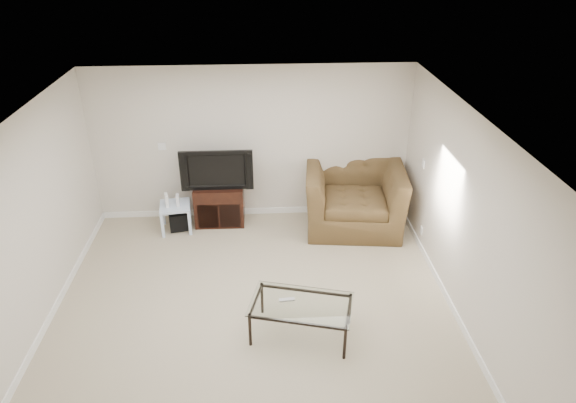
{
  "coord_description": "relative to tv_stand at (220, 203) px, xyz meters",
  "views": [
    {
      "loc": [
        0.14,
        -5.08,
        4.25
      ],
      "look_at": [
        0.5,
        1.2,
        0.9
      ],
      "focal_mm": 32.0,
      "sensor_mm": 36.0,
      "label": 1
    }
  ],
  "objects": [
    {
      "name": "wall_right",
      "position": [
        3.04,
        -2.28,
        0.92
      ],
      "size": [
        0.02,
        5.0,
        2.5
      ],
      "primitive_type": "cube",
      "color": "silver",
      "rests_on": "ground"
    },
    {
      "name": "subwoofer",
      "position": [
        -0.66,
        -0.21,
        -0.17
      ],
      "size": [
        0.34,
        0.34,
        0.29
      ],
      "primitive_type": "cube",
      "rotation": [
        0.0,
        0.0,
        0.21
      ],
      "color": "black",
      "rests_on": "floor"
    },
    {
      "name": "dvd_player",
      "position": [
        -0.0,
        -0.04,
        0.22
      ],
      "size": [
        0.39,
        0.28,
        0.05
      ],
      "primitive_type": "cube",
      "rotation": [
        0.0,
        0.0,
        -0.01
      ],
      "color": "black",
      "rests_on": "tv_stand"
    },
    {
      "name": "remote",
      "position": [
        0.94,
        -2.68,
        0.14
      ],
      "size": [
        0.19,
        0.07,
        0.02
      ],
      "primitive_type": "cube",
      "rotation": [
        0.0,
        0.0,
        0.09
      ],
      "color": "#B2B2B7",
      "rests_on": "coffee_table"
    },
    {
      "name": "side_table",
      "position": [
        -0.68,
        -0.23,
        -0.1
      ],
      "size": [
        0.52,
        0.52,
        0.44
      ],
      "primitive_type": null,
      "rotation": [
        0.0,
        0.0,
        0.13
      ],
      "color": "silver",
      "rests_on": "floor"
    },
    {
      "name": "tv_stand",
      "position": [
        0.0,
        0.0,
        0.0
      ],
      "size": [
        0.78,
        0.55,
        0.65
      ],
      "primitive_type": null,
      "rotation": [
        0.0,
        0.0,
        -0.01
      ],
      "color": "black",
      "rests_on": "floor"
    },
    {
      "name": "coffee_table",
      "position": [
        1.1,
        -2.75,
        -0.1
      ],
      "size": [
        1.29,
        0.93,
        0.45
      ],
      "primitive_type": null,
      "rotation": [
        0.0,
        0.0,
        -0.25
      ],
      "color": "black",
      "rests_on": "floor"
    },
    {
      "name": "game_console",
      "position": [
        -0.79,
        -0.26,
        0.22
      ],
      "size": [
        0.08,
        0.15,
        0.2
      ],
      "primitive_type": "cube",
      "rotation": [
        0.0,
        0.0,
        0.26
      ],
      "color": "white",
      "rests_on": "side_table"
    },
    {
      "name": "plate_back",
      "position": [
        -0.86,
        0.21,
        0.92
      ],
      "size": [
        0.12,
        0.02,
        0.12
      ],
      "primitive_type": "cube",
      "color": "white",
      "rests_on": "wall_back"
    },
    {
      "name": "floor",
      "position": [
        0.54,
        -2.28,
        -0.33
      ],
      "size": [
        5.0,
        5.0,
        0.0
      ],
      "primitive_type": "plane",
      "color": "tan",
      "rests_on": "ground"
    },
    {
      "name": "plate_right_switch",
      "position": [
        3.03,
        -0.68,
        0.92
      ],
      "size": [
        0.02,
        0.09,
        0.13
      ],
      "primitive_type": "cube",
      "color": "white",
      "rests_on": "wall_right"
    },
    {
      "name": "game_case",
      "position": [
        -0.62,
        -0.24,
        0.2
      ],
      "size": [
        0.06,
        0.13,
        0.18
      ],
      "primitive_type": "cube",
      "rotation": [
        0.0,
        0.0,
        0.11
      ],
      "color": "silver",
      "rests_on": "side_table"
    },
    {
      "name": "ceiling",
      "position": [
        0.54,
        -2.28,
        2.17
      ],
      "size": [
        5.0,
        5.0,
        0.0
      ],
      "primitive_type": "plane",
      "color": "white",
      "rests_on": "ground"
    },
    {
      "name": "wall_left",
      "position": [
        -1.96,
        -2.28,
        0.92
      ],
      "size": [
        0.02,
        5.0,
        2.5
      ],
      "primitive_type": "cube",
      "color": "silver",
      "rests_on": "ground"
    },
    {
      "name": "television",
      "position": [
        -0.0,
        -0.03,
        0.65
      ],
      "size": [
        1.04,
        0.21,
        0.65
      ],
      "primitive_type": "imported",
      "rotation": [
        0.0,
        0.0,
        0.0
      ],
      "color": "black",
      "rests_on": "tv_stand"
    },
    {
      "name": "recliner",
      "position": [
        2.14,
        -0.23,
        0.34
      ],
      "size": [
        1.63,
        1.15,
        1.33
      ],
      "primitive_type": "imported",
      "rotation": [
        0.0,
        0.0,
        -0.11
      ],
      "color": "#4A2E1D",
      "rests_on": "floor"
    },
    {
      "name": "wall_back",
      "position": [
        0.54,
        0.22,
        0.92
      ],
      "size": [
        5.0,
        0.02,
        2.5
      ],
      "primitive_type": "cube",
      "color": "silver",
      "rests_on": "ground"
    },
    {
      "name": "plate_right_outlet",
      "position": [
        3.03,
        -0.98,
        -0.03
      ],
      "size": [
        0.02,
        0.08,
        0.12
      ],
      "primitive_type": "cube",
      "color": "white",
      "rests_on": "wall_right"
    }
  ]
}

